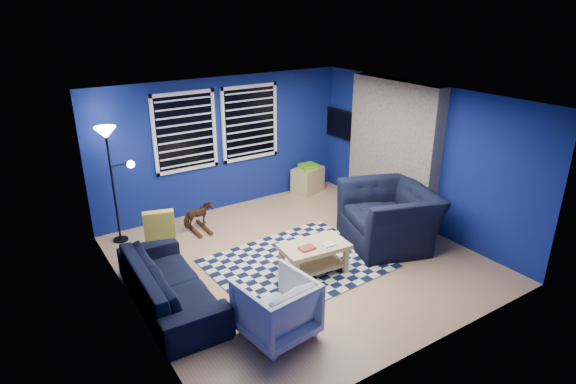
% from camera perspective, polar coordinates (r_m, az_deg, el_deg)
% --- Properties ---
extents(floor, '(5.00, 5.00, 0.00)m').
position_cam_1_polar(floor, '(7.57, 1.24, -7.93)').
color(floor, tan).
rests_on(floor, ground).
extents(ceiling, '(5.00, 5.00, 0.00)m').
position_cam_1_polar(ceiling, '(6.70, 1.41, 11.00)').
color(ceiling, white).
rests_on(ceiling, wall_back).
extents(wall_back, '(5.00, 0.00, 5.00)m').
position_cam_1_polar(wall_back, '(9.11, -7.62, 5.61)').
color(wall_back, navy).
rests_on(wall_back, floor).
extents(wall_left, '(0.00, 5.00, 5.00)m').
position_cam_1_polar(wall_left, '(6.10, -18.53, -3.64)').
color(wall_left, navy).
rests_on(wall_left, floor).
extents(wall_right, '(0.00, 5.00, 5.00)m').
position_cam_1_polar(wall_right, '(8.63, 15.21, 4.12)').
color(wall_right, navy).
rests_on(wall_right, floor).
extents(fireplace, '(0.65, 2.00, 2.50)m').
position_cam_1_polar(fireplace, '(8.87, 12.19, 4.50)').
color(fireplace, gray).
rests_on(fireplace, floor).
extents(window_left, '(1.17, 0.06, 1.42)m').
position_cam_1_polar(window_left, '(8.70, -12.09, 6.95)').
color(window_left, black).
rests_on(window_left, wall_back).
extents(window_right, '(1.17, 0.06, 1.42)m').
position_cam_1_polar(window_right, '(9.23, -4.52, 8.19)').
color(window_right, black).
rests_on(window_right, wall_back).
extents(tv, '(0.07, 1.00, 0.58)m').
position_cam_1_polar(tv, '(9.94, 6.54, 7.91)').
color(tv, black).
rests_on(tv, wall_right).
extents(rug, '(2.59, 2.12, 0.02)m').
position_cam_1_polar(rug, '(7.43, 1.11, -8.48)').
color(rug, black).
rests_on(rug, floor).
extents(sofa, '(2.21, 0.93, 0.64)m').
position_cam_1_polar(sofa, '(6.57, -13.81, -10.43)').
color(sofa, black).
rests_on(sofa, floor).
extents(armchair_big, '(1.79, 1.67, 0.95)m').
position_cam_1_polar(armchair_big, '(8.02, 11.84, -2.84)').
color(armchair_big, black).
rests_on(armchair_big, floor).
extents(armchair_bent, '(0.90, 0.92, 0.75)m').
position_cam_1_polar(armchair_bent, '(5.83, -1.39, -13.55)').
color(armchair_bent, gray).
rests_on(armchair_bent, floor).
extents(rocking_horse, '(0.28, 0.53, 0.43)m').
position_cam_1_polar(rocking_horse, '(8.48, -10.59, -2.76)').
color(rocking_horse, '#452816').
rests_on(rocking_horse, floor).
extents(coffee_table, '(1.03, 0.65, 0.49)m').
position_cam_1_polar(coffee_table, '(7.05, 3.10, -7.19)').
color(coffee_table, tan).
rests_on(coffee_table, rug).
extents(cabinet, '(0.73, 0.60, 0.62)m').
position_cam_1_polar(cabinet, '(10.06, 2.36, 1.49)').
color(cabinet, tan).
rests_on(cabinet, floor).
extents(floor_lamp, '(0.53, 0.33, 1.95)m').
position_cam_1_polar(floor_lamp, '(8.03, -20.42, 4.81)').
color(floor_lamp, black).
rests_on(floor_lamp, floor).
extents(throw_pillow, '(0.44, 0.24, 0.40)m').
position_cam_1_polar(throw_pillow, '(6.96, -15.02, -3.79)').
color(throw_pillow, yellow).
rests_on(throw_pillow, sofa).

